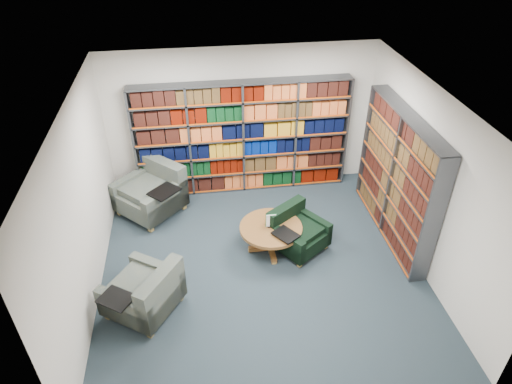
{
  "coord_description": "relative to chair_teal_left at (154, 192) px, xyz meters",
  "views": [
    {
      "loc": [
        -0.86,
        -5.29,
        5.14
      ],
      "look_at": [
        0.0,
        0.6,
        1.05
      ],
      "focal_mm": 32.0,
      "sensor_mm": 36.0,
      "label": 1
    }
  ],
  "objects": [
    {
      "name": "chair_green_right",
      "position": [
        2.37,
        -1.4,
        -0.08
      ],
      "size": [
        1.09,
        1.09,
        0.71
      ],
      "color": "black",
      "rests_on": "ground"
    },
    {
      "name": "chair_teal_left",
      "position": [
        0.0,
        0.0,
        0.0
      ],
      "size": [
        1.43,
        1.43,
        0.92
      ],
      "color": "#091932",
      "rests_on": "ground"
    },
    {
      "name": "bookshelf_right",
      "position": [
        4.07,
        -1.24,
        0.73
      ],
      "size": [
        0.28,
        2.5,
        2.2
      ],
      "color": "#47494F",
      "rests_on": "ground"
    },
    {
      "name": "bookshelf_back",
      "position": [
        1.73,
        0.51,
        0.73
      ],
      "size": [
        4.0,
        0.28,
        2.2
      ],
      "color": "#47494F",
      "rests_on": "ground"
    },
    {
      "name": "chair_teal_front",
      "position": [
        -0.0,
        -2.49,
        -0.04
      ],
      "size": [
        1.24,
        1.24,
        0.81
      ],
      "color": "#091932",
      "rests_on": "ground"
    },
    {
      "name": "coffee_table",
      "position": [
        1.94,
        -1.44,
        0.01
      ],
      "size": [
        1.03,
        1.03,
        0.72
      ],
      "color": "brown",
      "rests_on": "ground"
    },
    {
      "name": "room_shell",
      "position": [
        1.73,
        -1.84,
        1.03
      ],
      "size": [
        5.02,
        5.02,
        2.82
      ],
      "color": "black",
      "rests_on": "ground"
    }
  ]
}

